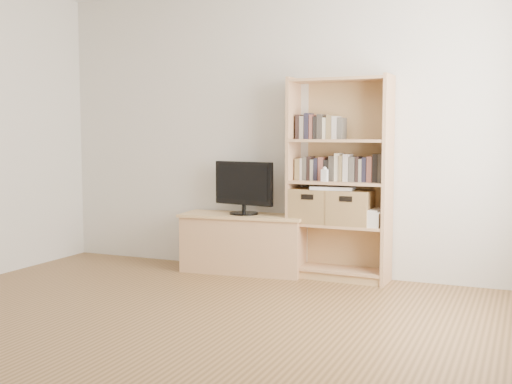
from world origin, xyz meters
The scene contains 12 objects.
floor centered at (0.00, 0.00, 0.00)m, with size 4.50×5.00×0.01m, color brown.
back_wall centered at (0.00, 2.50, 1.30)m, with size 4.50×0.02×2.60m, color silver.
tv_stand centered at (-0.29, 2.29, 0.25)m, with size 1.10×0.41×0.50m, color tan.
bookshelf centered at (0.58, 2.35, 0.87)m, with size 0.87×0.31×1.74m, color tan.
television centered at (-0.29, 2.29, 0.76)m, with size 0.60×0.05×0.47m, color black.
books_row_mid centered at (0.58, 2.36, 0.96)m, with size 0.82×0.16×0.22m, color olive.
books_row_upper centered at (0.39, 2.37, 1.31)m, with size 0.38×0.14×0.20m, color olive.
baby_monitor centered at (0.48, 2.25, 0.90)m, with size 0.05×0.03×0.10m, color white.
basket_left centered at (0.35, 2.35, 0.63)m, with size 0.36×0.30×0.30m, color #895F3D.
basket_right centered at (0.69, 2.34, 0.63)m, with size 0.36×0.29×0.29m, color #895F3D.
laptop centered at (0.54, 2.33, 0.79)m, with size 0.36×0.25×0.03m, color silver.
magazine_stack centered at (0.88, 2.33, 0.54)m, with size 0.18×0.26×0.12m, color beige.
Camera 1 is at (2.09, -2.96, 1.25)m, focal length 45.00 mm.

